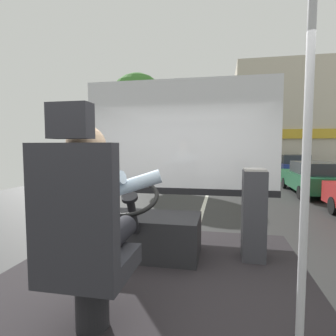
% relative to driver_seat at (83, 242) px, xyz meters
% --- Properties ---
extents(ground, '(18.00, 44.00, 0.06)m').
position_rel_driver_seat_xyz_m(ground, '(0.21, 9.30, -1.41)').
color(ground, '#2C2C2C').
extents(driver_seat, '(0.48, 0.48, 1.31)m').
position_rel_driver_seat_xyz_m(driver_seat, '(0.00, 0.00, 0.00)').
color(driver_seat, black).
rests_on(driver_seat, bus_floor).
extents(bus_driver, '(0.77, 0.57, 0.76)m').
position_rel_driver_seat_xyz_m(bus_driver, '(0.00, 0.11, 0.17)').
color(bus_driver, black).
rests_on(bus_driver, driver_seat).
extents(steering_console, '(1.10, 0.96, 0.79)m').
position_rel_driver_seat_xyz_m(steering_console, '(-0.00, 1.22, -0.33)').
color(steering_console, black).
rests_on(steering_console, bus_floor).
extents(handrail_pole, '(0.04, 0.04, 2.09)m').
position_rel_driver_seat_xyz_m(handrail_pole, '(1.19, 0.16, 0.49)').
color(handrail_pole, '#B7B7BC').
rests_on(handrail_pole, bus_floor).
extents(fare_box, '(0.21, 0.26, 0.88)m').
position_rel_driver_seat_xyz_m(fare_box, '(1.07, 1.33, -0.12)').
color(fare_box, '#333338').
rests_on(fare_box, bus_floor).
extents(windshield_panel, '(2.50, 0.08, 1.48)m').
position_rel_driver_seat_xyz_m(windshield_panel, '(0.21, 2.12, 0.49)').
color(windshield_panel, silver).
extents(street_tree, '(2.85, 2.85, 5.63)m').
position_rel_driver_seat_xyz_m(street_tree, '(-3.52, 12.24, 2.77)').
color(street_tree, '#4C3828').
rests_on(street_tree, ground).
extents(shop_building, '(9.23, 5.18, 7.58)m').
position_rel_driver_seat_xyz_m(shop_building, '(6.28, 19.84, 2.40)').
color(shop_building, '#BCB29E').
rests_on(shop_building, ground).
extents(parked_car_green, '(1.78, 4.24, 1.31)m').
position_rel_driver_seat_xyz_m(parked_car_green, '(4.42, 10.56, -0.71)').
color(parked_car_green, '#195633').
rests_on(parked_car_green, ground).
extents(parked_car_blue, '(1.81, 4.35, 1.44)m').
position_rel_driver_seat_xyz_m(parked_car_blue, '(4.96, 16.54, -0.65)').
color(parked_car_blue, navy).
rests_on(parked_car_blue, ground).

